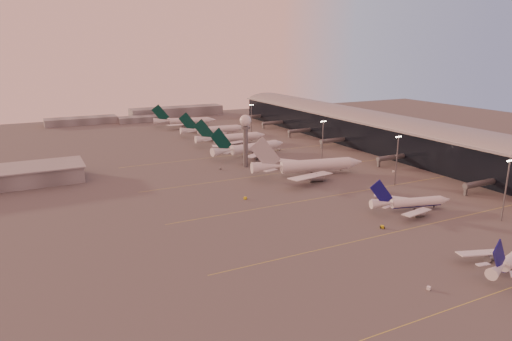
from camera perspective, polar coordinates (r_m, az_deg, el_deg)
name	(u,v)px	position (r m, az deg, el deg)	size (l,w,h in m)	color
ground	(387,249)	(160.49, 16.05, -9.46)	(700.00, 700.00, 0.00)	#514F4F
taxiway_markings	(353,191)	(218.45, 11.99, -2.58)	(180.00, 185.25, 0.02)	gold
terminal	(397,136)	(305.77, 17.26, 4.12)	(57.00, 362.00, 23.04)	black
radar_tower	(245,130)	(253.37, -1.32, 5.05)	(6.40, 6.40, 31.10)	slate
mast_a	(506,187)	(198.43, 28.80, -1.82)	(3.60, 0.56, 25.00)	slate
mast_b	(397,158)	(230.29, 17.20, 1.52)	(3.60, 0.56, 25.00)	slate
mast_c	(323,139)	(268.60, 8.33, 3.91)	(3.60, 0.56, 25.00)	slate
mast_d	(251,119)	(344.09, -0.58, 6.50)	(3.60, 0.56, 25.00)	slate
distant_horizon	(150,115)	(447.23, -13.07, 6.83)	(165.00, 37.50, 9.00)	slate
narrowbody_mid	(411,204)	(198.65, 18.77, -3.98)	(36.09, 28.45, 14.36)	silver
widebody_white	(309,168)	(241.35, 6.61, 0.28)	(61.91, 49.13, 22.01)	silver
greentail_a	(250,150)	(284.59, -0.79, 2.59)	(54.56, 43.74, 19.93)	silver
greentail_b	(231,139)	(318.92, -3.09, 3.91)	(52.75, 42.56, 19.15)	silver
greentail_c	(214,131)	(351.95, -5.29, 4.92)	(52.53, 42.32, 19.07)	silver
greentail_d	(185,122)	(396.62, -8.85, 5.96)	(52.71, 42.06, 19.50)	silver
gsv_truck_a	(429,286)	(139.32, 20.86, -13.33)	(5.52, 3.79, 2.10)	white
gsv_tug_mid	(382,227)	(177.45, 15.52, -6.82)	(4.23, 3.69, 1.04)	yellow
gsv_truck_b	(423,198)	(213.87, 20.16, -3.28)	(5.42, 2.32, 2.13)	white
gsv_truck_c	(246,197)	(202.80, -1.28, -3.27)	(6.18, 4.68, 2.38)	yellow
gsv_catering_b	(394,169)	(257.17, 16.88, 0.18)	(4.77, 3.46, 3.58)	white
gsv_truck_d	(220,168)	(252.38, -4.53, 0.35)	(2.49, 5.57, 2.18)	#5B5E61
gsv_tug_hangar	(279,150)	(299.65, 2.89, 2.61)	(3.50, 2.86, 0.86)	white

